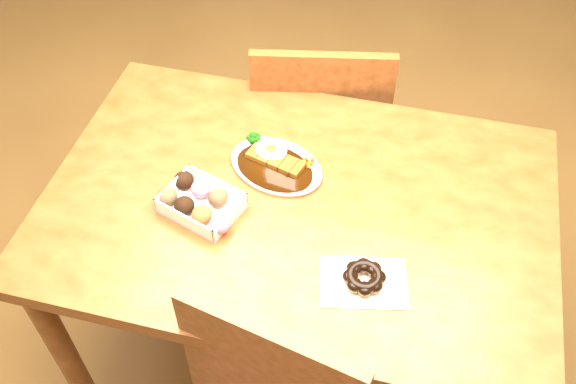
% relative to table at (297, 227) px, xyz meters
% --- Properties ---
extents(ground, '(6.00, 6.00, 0.00)m').
position_rel_table_xyz_m(ground, '(0.00, 0.00, -0.65)').
color(ground, brown).
rests_on(ground, ground).
extents(table, '(1.20, 0.80, 0.75)m').
position_rel_table_xyz_m(table, '(0.00, 0.00, 0.00)').
color(table, '#542C10').
rests_on(table, ground).
extents(chair_far, '(0.50, 0.50, 0.87)m').
position_rel_table_xyz_m(chair_far, '(-0.06, 0.54, -0.17)').
color(chair_far, '#542C10').
rests_on(chair_far, ground).
extents(katsu_curry_plate, '(0.28, 0.24, 0.05)m').
position_rel_table_xyz_m(katsu_curry_plate, '(-0.08, 0.10, 0.11)').
color(katsu_curry_plate, white).
rests_on(katsu_curry_plate, table).
extents(donut_box, '(0.21, 0.18, 0.05)m').
position_rel_table_xyz_m(donut_box, '(-0.22, -0.08, 0.12)').
color(donut_box, white).
rests_on(donut_box, table).
extents(pon_de_ring, '(0.21, 0.17, 0.04)m').
position_rel_table_xyz_m(pon_de_ring, '(0.19, -0.19, 0.12)').
color(pon_de_ring, silver).
rests_on(pon_de_ring, table).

